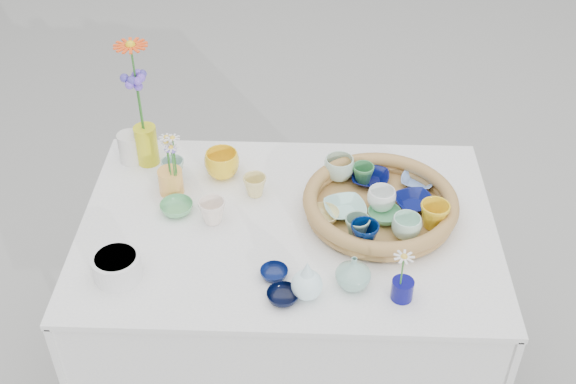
{
  "coord_description": "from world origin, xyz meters",
  "views": [
    {
      "loc": [
        0.06,
        -1.65,
        2.2
      ],
      "look_at": [
        0.0,
        0.02,
        0.87
      ],
      "focal_mm": 45.0,
      "sensor_mm": 36.0,
      "label": 1
    }
  ],
  "objects_px": {
    "wicker_tray": "(380,205)",
    "display_table": "(288,379)",
    "tall_vase_yellow": "(147,145)",
    "bud_vase_seafoam": "(353,272)"
  },
  "relations": [
    {
      "from": "wicker_tray",
      "to": "bud_vase_seafoam",
      "type": "height_order",
      "value": "bud_vase_seafoam"
    },
    {
      "from": "display_table",
      "to": "tall_vase_yellow",
      "type": "relative_size",
      "value": 9.06
    },
    {
      "from": "bud_vase_seafoam",
      "to": "tall_vase_yellow",
      "type": "height_order",
      "value": "tall_vase_yellow"
    },
    {
      "from": "display_table",
      "to": "wicker_tray",
      "type": "bearing_deg",
      "value": 10.12
    },
    {
      "from": "tall_vase_yellow",
      "to": "bud_vase_seafoam",
      "type": "bearing_deg",
      "value": -39.68
    },
    {
      "from": "display_table",
      "to": "wicker_tray",
      "type": "xyz_separation_m",
      "value": [
        0.28,
        0.05,
        0.8
      ]
    },
    {
      "from": "bud_vase_seafoam",
      "to": "tall_vase_yellow",
      "type": "bearing_deg",
      "value": 140.32
    },
    {
      "from": "tall_vase_yellow",
      "to": "display_table",
      "type": "bearing_deg",
      "value": -31.91
    },
    {
      "from": "wicker_tray",
      "to": "display_table",
      "type": "bearing_deg",
      "value": -169.88
    },
    {
      "from": "wicker_tray",
      "to": "bud_vase_seafoam",
      "type": "xyz_separation_m",
      "value": [
        -0.09,
        -0.3,
        0.01
      ]
    }
  ]
}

